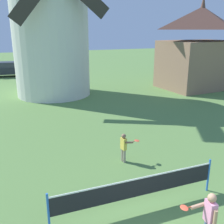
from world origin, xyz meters
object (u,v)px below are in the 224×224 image
Objects in this scene: tennis_net at (138,188)px; windmill at (49,9)px; player_far at (124,146)px; player_near at (209,216)px; parked_car_black at (4,69)px; chapel at (199,49)px.

windmill is at bearing 89.22° from tennis_net.
tennis_net is at bearing -106.12° from player_far.
tennis_net is 3.63× the size of player_near.
chapel reaches higher than parked_car_black.
parked_car_black is at bearing 100.57° from player_far.
player_near reaches higher than player_far.
player_near is at bearing -87.47° from windmill.
player_near is at bearing -127.05° from chapel.
tennis_net is at bearing -82.33° from parked_car_black.
chapel is at bearing -8.90° from windmill.
player_near is 4.57m from player_far.
parked_car_black is 0.55× the size of chapel.
parked_car_black is (-3.40, 25.28, 0.12)m from tennis_net.
parked_car_black is 19.95m from chapel.
tennis_net is at bearing 117.75° from player_near.
windmill reaches higher than tennis_net.
player_near is 0.34× the size of parked_car_black.
chapel is at bearing 47.06° from tennis_net.
windmill is at bearing -70.54° from parked_car_black.
chapel is (12.27, 13.18, 2.60)m from tennis_net.
chapel is (15.67, -12.10, 2.47)m from parked_car_black.
parked_car_black is (-3.61, 10.21, -5.55)m from windmill.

